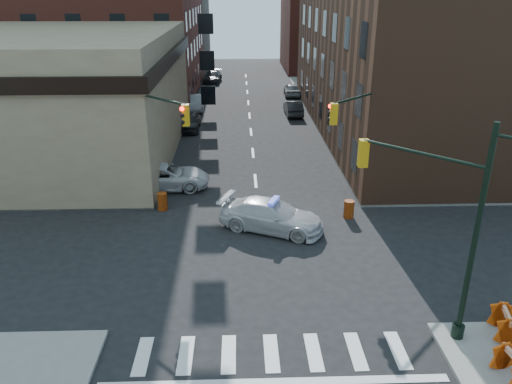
{
  "coord_description": "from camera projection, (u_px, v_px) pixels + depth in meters",
  "views": [
    {
      "loc": [
        -1.02,
        -20.81,
        11.96
      ],
      "look_at": [
        -0.21,
        2.76,
        2.2
      ],
      "focal_mm": 35.0,
      "sensor_mm": 36.0,
      "label": 1
    }
  ],
  "objects": [
    {
      "name": "signal_pole_nw",
      "position": [
        150.0,
        139.0,
        26.9
      ],
      "size": [
        3.58,
        3.67,
        8.0
      ],
      "rotation": [
        0.0,
        0.0,
        -0.79
      ],
      "color": "black",
      "rests_on": "sidewalk_nw"
    },
    {
      "name": "barrel_road",
      "position": [
        349.0,
        209.0,
        27.66
      ],
      "size": [
        0.68,
        0.68,
        1.0
      ],
      "primitive_type": "cylinder",
      "rotation": [
        0.0,
        0.0,
        -0.25
      ],
      "color": "#EC520B",
      "rests_on": "ground"
    },
    {
      "name": "pedestrian_c",
      "position": [
        85.0,
        176.0,
        30.83
      ],
      "size": [
        1.18,
        0.82,
        1.87
      ],
      "primitive_type": "imported",
      "rotation": [
        0.0,
        0.0,
        0.37
      ],
      "color": "#212532",
      "rests_on": "sidewalk_nw"
    },
    {
      "name": "signal_pole_se",
      "position": [
        446.0,
        217.0,
        17.15
      ],
      "size": [
        5.4,
        5.27,
        8.0
      ],
      "rotation": [
        0.0,
        0.0,
        2.36
      ],
      "color": "black",
      "rests_on": "sidewalk_se"
    },
    {
      "name": "parked_car_wnear",
      "position": [
        189.0,
        121.0,
        44.5
      ],
      "size": [
        1.85,
        4.53,
        1.54
      ],
      "primitive_type": "imported",
      "rotation": [
        0.0,
        0.0,
        -0.01
      ],
      "color": "black",
      "rests_on": "ground"
    },
    {
      "name": "sidewalk_ne",
      "position": [
        458.0,
        103.0,
        54.76
      ],
      "size": [
        34.0,
        54.5,
        0.15
      ],
      "primitive_type": "cube",
      "color": "gray",
      "rests_on": "ground"
    },
    {
      "name": "barrel_bank",
      "position": [
        162.0,
        201.0,
        28.62
      ],
      "size": [
        0.72,
        0.72,
        1.03
      ],
      "primitive_type": "cylinder",
      "rotation": [
        0.0,
        0.0,
        0.3
      ],
      "color": "orange",
      "rests_on": "ground"
    },
    {
      "name": "commercial_row_ne",
      "position": [
        403.0,
        49.0,
        42.33
      ],
      "size": [
        14.0,
        34.0,
        14.0
      ],
      "primitive_type": "cube",
      "color": "#513120",
      "rests_on": "ground"
    },
    {
      "name": "barricade_se_a",
      "position": [
        505.0,
        324.0,
        18.03
      ],
      "size": [
        0.97,
        1.47,
        1.02
      ],
      "primitive_type": null,
      "rotation": [
        0.0,
        0.0,
        1.34
      ],
      "color": "#C14B09",
      "rests_on": "sidewalk_se"
    },
    {
      "name": "pickup",
      "position": [
        165.0,
        177.0,
        31.57
      ],
      "size": [
        5.79,
        2.94,
        1.57
      ],
      "primitive_type": "imported",
      "rotation": [
        0.0,
        0.0,
        1.63
      ],
      "color": "silver",
      "rests_on": "ground"
    },
    {
      "name": "tree_ne_near",
      "position": [
        330.0,
        84.0,
        46.73
      ],
      "size": [
        3.0,
        3.0,
        4.85
      ],
      "color": "black",
      "rests_on": "sidewalk_ne"
    },
    {
      "name": "signal_pole_ne",
      "position": [
        365.0,
        136.0,
        27.29
      ],
      "size": [
        3.67,
        3.58,
        8.0
      ],
      "rotation": [
        0.0,
        0.0,
        -2.36
      ],
      "color": "black",
      "rests_on": "sidewalk_ne"
    },
    {
      "name": "filler_ne",
      "position": [
        337.0,
        29.0,
        75.53
      ],
      "size": [
        16.0,
        16.0,
        12.0
      ],
      "primitive_type": "cube",
      "color": "maroon",
      "rests_on": "ground"
    },
    {
      "name": "bank_building",
      "position": [
        23.0,
        95.0,
        36.8
      ],
      "size": [
        22.0,
        22.0,
        9.0
      ],
      "primitive_type": "cube",
      "color": "#938460",
      "rests_on": "ground"
    },
    {
      "name": "ground",
      "position": [
        262.0,
        256.0,
        23.82
      ],
      "size": [
        140.0,
        140.0,
        0.0
      ],
      "primitive_type": "plane",
      "color": "black",
      "rests_on": "ground"
    },
    {
      "name": "filler_nw",
      "position": [
        142.0,
        14.0,
        77.51
      ],
      "size": [
        20.0,
        18.0,
        16.0
      ],
      "primitive_type": "cube",
      "color": "#51473C",
      "rests_on": "ground"
    },
    {
      "name": "parked_car_wdeep",
      "position": [
        213.0,
        77.0,
        66.48
      ],
      "size": [
        2.54,
        5.36,
        1.51
      ],
      "primitive_type": "imported",
      "rotation": [
        0.0,
        0.0,
        -0.08
      ],
      "color": "black",
      "rests_on": "ground"
    },
    {
      "name": "parked_car_efar",
      "position": [
        292.0,
        89.0,
        58.44
      ],
      "size": [
        1.93,
        4.57,
        1.54
      ],
      "primitive_type": "imported",
      "rotation": [
        0.0,
        0.0,
        3.12
      ],
      "color": "gray",
      "rests_on": "ground"
    },
    {
      "name": "police_car",
      "position": [
        272.0,
        216.0,
        26.17
      ],
      "size": [
        5.99,
        4.23,
        1.61
      ],
      "primitive_type": "imported",
      "rotation": [
        0.0,
        0.0,
        1.17
      ],
      "color": "silver",
      "rests_on": "ground"
    },
    {
      "name": "tree_ne_far",
      "position": [
        317.0,
        70.0,
        54.12
      ],
      "size": [
        3.0,
        3.0,
        4.85
      ],
      "color": "black",
      "rests_on": "sidewalk_ne"
    },
    {
      "name": "parked_car_wfar",
      "position": [
        196.0,
        103.0,
        51.83
      ],
      "size": [
        1.7,
        4.57,
        1.49
      ],
      "primitive_type": "imported",
      "rotation": [
        0.0,
        0.0,
        0.03
      ],
      "color": "#93969B",
      "rests_on": "ground"
    },
    {
      "name": "barricade_se_b",
      "position": [
        512.0,
        367.0,
        16.01
      ],
      "size": [
        0.8,
        1.37,
        0.98
      ],
      "primitive_type": null,
      "rotation": [
        0.0,
        0.0,
        1.69
      ],
      "color": "#E65E0A",
      "rests_on": "sidewalk_se"
    },
    {
      "name": "sidewalk_nw",
      "position": [
        34.0,
        106.0,
        53.31
      ],
      "size": [
        34.0,
        54.5,
        0.15
      ],
      "primitive_type": "cube",
      "color": "gray",
      "rests_on": "ground"
    },
    {
      "name": "barricade_nw_b",
      "position": [
        81.0,
        194.0,
        29.48
      ],
      "size": [
        1.24,
        0.69,
        0.9
      ],
      "primitive_type": null,
      "rotation": [
        0.0,
        0.0,
        -0.07
      ],
      "color": "#E3510A",
      "rests_on": "sidewalk_nw"
    },
    {
      "name": "parked_car_enear",
      "position": [
        293.0,
        108.0,
        49.6
      ],
      "size": [
        1.69,
        4.49,
        1.46
      ],
      "primitive_type": "imported",
      "rotation": [
        0.0,
        0.0,
        3.17
      ],
      "color": "black",
      "rests_on": "ground"
    },
    {
      "name": "barricade_nw_a",
      "position": [
        95.0,
        197.0,
        28.98
      ],
      "size": [
        1.27,
        0.76,
        0.9
      ],
      "primitive_type": null,
      "rotation": [
        0.0,
        0.0,
        -0.14
      ],
      "color": "#D04209",
      "rests_on": "sidewalk_nw"
    },
    {
      "name": "pedestrian_b",
      "position": [
        114.0,
        177.0,
        31.04
      ],
      "size": [
        0.89,
        0.74,
        1.66
      ],
      "primitive_type": "imported",
      "rotation": [
        0.0,
        0.0,
        0.14
      ],
      "color": "black",
      "rests_on": "sidewalk_nw"
    },
    {
      "name": "pedestrian_a",
      "position": [
        99.0,
        174.0,
        31.1
      ],
      "size": [
        0.73,
        0.51,
        1.91
      ],
      "primitive_type": "imported",
      "rotation": [
        0.0,
        0.0,
        0.07
      ],
      "color": "black",
      "rests_on": "sidewalk_nw"
    }
  ]
}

